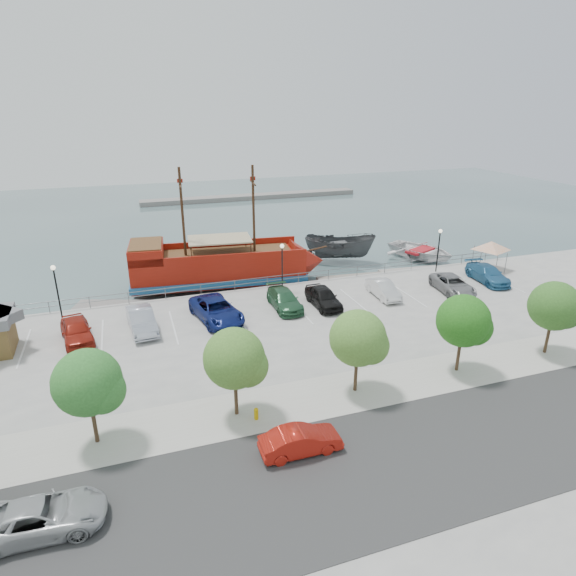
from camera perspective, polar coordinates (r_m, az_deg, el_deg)
name	(u,v)px	position (r m, az deg, el deg)	size (l,w,h in m)	color
ground	(308,331)	(37.54, 2.44, -5.14)	(160.00, 160.00, 0.00)	#3B5053
land_slab	(503,549)	(22.83, 24.18, -26.35)	(100.00, 58.00, 1.20)	gray
street	(430,453)	(25.10, 16.48, -18.25)	(100.00, 8.00, 0.04)	#343434
sidewalk	(370,387)	(29.15, 9.72, -11.51)	(100.00, 4.00, 0.05)	#ACA59B
seawall_railing	(278,280)	(43.71, -1.22, 0.94)	(50.00, 0.06, 1.00)	slate
far_shore	(252,197)	(90.63, -4.32, 10.73)	(40.00, 3.00, 0.80)	gray
pirate_ship	(233,266)	(46.50, -6.54, 2.66)	(19.04, 6.96, 11.88)	maroon
patrol_boat	(340,249)	(53.53, 6.13, 4.59)	(2.91, 7.73, 2.99)	#434547
speedboat	(421,253)	(56.43, 15.46, 4.07)	(5.53, 7.74, 1.60)	silver
dock_west	(121,307)	(43.72, -19.16, -2.12)	(7.76, 2.22, 0.44)	slate
dock_mid	(352,279)	(48.30, 7.55, 1.06)	(6.83, 1.95, 0.39)	gray
dock_east	(411,272)	(51.58, 14.41, 1.87)	(6.69, 1.91, 0.38)	gray
canopy_tent	(492,241)	(51.51, 23.01, 5.11)	(5.23, 5.23, 3.30)	slate
street_van	(41,517)	(22.61, -27.25, -22.97)	(2.23, 4.84, 1.35)	#A3A5A8
street_sedan	(301,441)	(23.85, 1.51, -17.64)	(1.37, 3.94, 1.30)	#B11B10
fire_hydrant	(256,413)	(26.06, -3.79, -14.60)	(0.25, 0.25, 0.72)	#CDA106
lamp_post_left	(56,282)	(40.27, -25.82, 0.62)	(0.36, 0.36, 4.28)	black
lamp_post_mid	(282,259)	(41.76, -0.70, 3.46)	(0.36, 0.36, 4.28)	black
lamp_post_right	(439,243)	(48.95, 17.47, 5.14)	(0.36, 0.36, 4.28)	black
tree_b	(91,384)	(24.66, -22.32, -10.52)	(3.30, 3.20, 5.00)	#473321
tree_c	(237,360)	(24.95, -6.01, -8.51)	(3.30, 3.20, 5.00)	#473321
tree_d	(361,340)	(27.11, 8.62, -6.09)	(3.30, 3.20, 5.00)	#473321
tree_e	(466,322)	(30.75, 20.34, -3.85)	(3.30, 3.20, 5.00)	#473321
tree_f	(557,307)	(35.41, 29.25, -2.03)	(3.30, 3.20, 5.00)	#473321
parked_car_a	(76,330)	(36.62, -23.79, -4.63)	(1.90, 4.71, 1.60)	maroon
parked_car_b	(142,320)	(36.61, -16.96, -3.69)	(1.71, 4.89, 1.61)	#A4A9B7
parked_car_c	(216,310)	(37.06, -8.48, -2.61)	(2.74, 5.95, 1.65)	navy
parked_car_d	(284,300)	(38.88, -0.43, -1.38)	(2.02, 4.97, 1.44)	#2A5C3A
parked_car_e	(323,297)	(39.32, 4.22, -1.06)	(1.88, 4.67, 1.59)	black
parked_car_f	(383,289)	(41.89, 11.24, -0.14)	(1.49, 4.26, 1.41)	silver
parked_car_g	(453,285)	(44.50, 18.94, 0.39)	(2.39, 5.18, 1.44)	gray
parked_car_h	(488,274)	(48.31, 22.58, 1.55)	(2.12, 5.21, 1.51)	#296591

